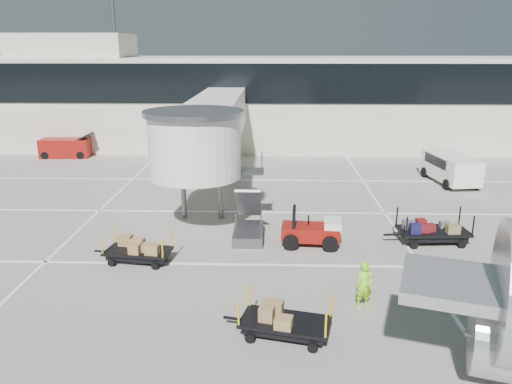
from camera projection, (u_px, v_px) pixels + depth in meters
ground at (279, 287)px, 19.20m from camera, size 140.00×140.00×0.00m
lane_markings at (265, 210)px, 28.17m from camera, size 40.00×30.00×0.02m
terminal at (272, 100)px, 46.79m from camera, size 64.00×12.11×15.20m
jet_bridge at (211, 127)px, 29.89m from camera, size 5.70×20.40×6.03m
baggage_tug at (312, 232)px, 23.12m from camera, size 2.81×1.91×1.78m
suitcase_cart at (435, 232)px, 23.41m from camera, size 3.98×1.81×1.54m
box_cart_near at (285, 322)px, 15.79m from camera, size 3.54×2.01×1.36m
box_cart_far at (135, 250)px, 21.35m from camera, size 3.45×1.73×1.33m
ground_worker at (364, 285)px, 17.46m from camera, size 0.71×0.56×1.72m
minivan at (449, 166)px, 33.73m from camera, size 2.77×5.23×1.89m
belt_loader at (66, 148)px, 41.58m from camera, size 4.31×1.91×2.04m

